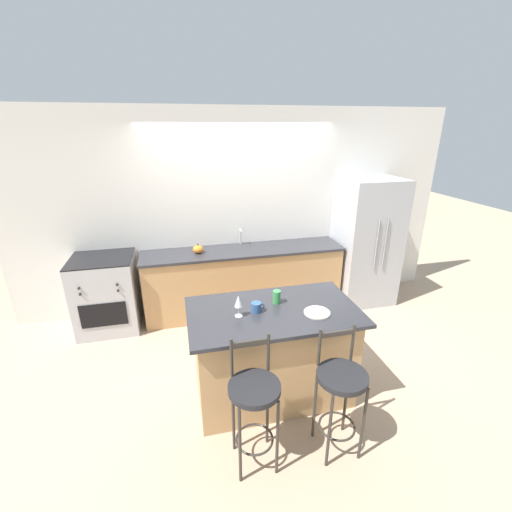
# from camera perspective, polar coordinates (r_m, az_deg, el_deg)

# --- Properties ---
(ground_plane) EXTENTS (18.00, 18.00, 0.00)m
(ground_plane) POSITION_cam_1_polar(r_m,az_deg,el_deg) (4.69, -1.11, -10.75)
(ground_plane) COLOR tan
(wall_back) EXTENTS (6.00, 0.07, 2.70)m
(wall_back) POSITION_cam_1_polar(r_m,az_deg,el_deg) (4.75, -2.89, 7.38)
(wall_back) COLOR silver
(wall_back) RESTS_ON ground_plane
(back_counter) EXTENTS (2.69, 0.62, 0.91)m
(back_counter) POSITION_cam_1_polar(r_m,az_deg,el_deg) (4.77, -2.04, -3.92)
(back_counter) COLOR tan
(back_counter) RESTS_ON ground_plane
(sink_faucet) EXTENTS (0.02, 0.13, 0.22)m
(sink_faucet) POSITION_cam_1_polar(r_m,az_deg,el_deg) (4.72, -2.58, 3.52)
(sink_faucet) COLOR #ADAFB5
(sink_faucet) RESTS_ON back_counter
(kitchen_island) EXTENTS (1.53, 0.86, 0.92)m
(kitchen_island) POSITION_cam_1_polar(r_m,az_deg,el_deg) (3.35, 2.80, -15.78)
(kitchen_island) COLOR tan
(kitchen_island) RESTS_ON ground_plane
(refrigerator) EXTENTS (0.80, 0.73, 1.80)m
(refrigerator) POSITION_cam_1_polar(r_m,az_deg,el_deg) (5.16, 17.82, 2.29)
(refrigerator) COLOR #ADAFB5
(refrigerator) RESTS_ON ground_plane
(oven_range) EXTENTS (0.73, 0.68, 0.96)m
(oven_range) POSITION_cam_1_polar(r_m,az_deg,el_deg) (4.73, -23.62, -5.72)
(oven_range) COLOR #B7B7BC
(oven_range) RESTS_ON ground_plane
(bar_stool_near) EXTENTS (0.38, 0.38, 1.06)m
(bar_stool_near) POSITION_cam_1_polar(r_m,az_deg,el_deg) (2.70, -0.30, -22.90)
(bar_stool_near) COLOR #332D28
(bar_stool_near) RESTS_ON ground_plane
(bar_stool_far) EXTENTS (0.38, 0.38, 1.06)m
(bar_stool_far) POSITION_cam_1_polar(r_m,az_deg,el_deg) (2.87, 13.90, -20.60)
(bar_stool_far) COLOR #332D28
(bar_stool_far) RESTS_ON ground_plane
(dinner_plate) EXTENTS (0.23, 0.23, 0.02)m
(dinner_plate) POSITION_cam_1_polar(r_m,az_deg,el_deg) (3.08, 10.15, -9.23)
(dinner_plate) COLOR beige
(dinner_plate) RESTS_ON kitchen_island
(wine_glass) EXTENTS (0.07, 0.07, 0.20)m
(wine_glass) POSITION_cam_1_polar(r_m,az_deg,el_deg) (2.93, -2.95, -7.59)
(wine_glass) COLOR white
(wine_glass) RESTS_ON kitchen_island
(coffee_mug) EXTENTS (0.12, 0.09, 0.09)m
(coffee_mug) POSITION_cam_1_polar(r_m,az_deg,el_deg) (3.04, 0.11, -8.53)
(coffee_mug) COLOR #335689
(coffee_mug) RESTS_ON kitchen_island
(tumbler_cup) EXTENTS (0.07, 0.07, 0.12)m
(tumbler_cup) POSITION_cam_1_polar(r_m,az_deg,el_deg) (3.18, 3.46, -6.83)
(tumbler_cup) COLOR #3D934C
(tumbler_cup) RESTS_ON kitchen_island
(pumpkin_decoration) EXTENTS (0.13, 0.13, 0.13)m
(pumpkin_decoration) POSITION_cam_1_polar(r_m,az_deg,el_deg) (4.49, -9.62, 1.13)
(pumpkin_decoration) COLOR orange
(pumpkin_decoration) RESTS_ON back_counter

